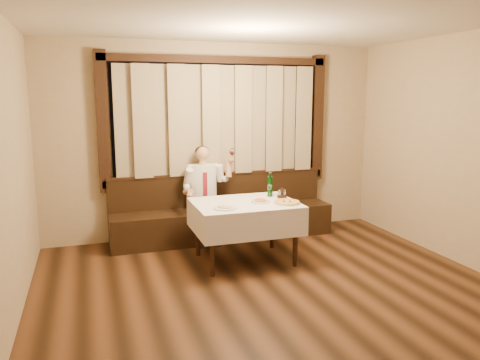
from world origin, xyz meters
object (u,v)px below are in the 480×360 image
object	(u,v)px
dining_table	(245,210)
pasta_red	(261,199)
seated_man	(205,186)
pasta_cream	(225,205)
cruet_caddy	(282,195)
pizza	(287,202)
green_bottle	(270,186)
banquette	(222,217)

from	to	relation	value
dining_table	pasta_red	bearing A→B (deg)	-17.65
pasta_red	seated_man	world-z (taller)	seated_man
pasta_red	pasta_cream	size ratio (longest dim) A/B	0.90
pasta_cream	cruet_caddy	size ratio (longest dim) A/B	2.24
pizza	dining_table	bearing A→B (deg)	153.84
dining_table	cruet_caddy	distance (m)	0.56
pizza	pasta_cream	bearing A→B (deg)	-178.81
pizza	green_bottle	distance (m)	0.48
green_bottle	seated_man	distance (m)	1.00
pizza	green_bottle	world-z (taller)	green_bottle
pasta_red	cruet_caddy	world-z (taller)	cruet_caddy
pasta_red	cruet_caddy	xyz separation A→B (m)	(0.35, 0.14, 0.01)
pasta_red	seated_man	size ratio (longest dim) A/B	0.18
seated_man	green_bottle	bearing A→B (deg)	-44.88
cruet_caddy	pasta_cream	bearing A→B (deg)	-157.16
pizza	pasta_red	bearing A→B (deg)	148.86
pizza	pasta_cream	distance (m)	0.79
pasta_red	dining_table	bearing A→B (deg)	162.35
pasta_red	seated_man	bearing A→B (deg)	114.95
seated_man	pizza	bearing A→B (deg)	-57.48
pasta_red	seated_man	xyz separation A→B (m)	(-0.46, 0.99, 0.00)
dining_table	cruet_caddy	xyz separation A→B (m)	(0.53, 0.09, 0.15)
pasta_cream	green_bottle	distance (m)	0.90
green_bottle	pizza	bearing A→B (deg)	-85.44
pasta_red	green_bottle	distance (m)	0.39
banquette	dining_table	distance (m)	1.08
banquette	green_bottle	size ratio (longest dim) A/B	10.10
dining_table	pizza	xyz separation A→B (m)	(0.46, -0.23, 0.12)
pasta_cream	dining_table	bearing A→B (deg)	36.55
banquette	dining_table	size ratio (longest dim) A/B	2.52
dining_table	seated_man	distance (m)	0.99
cruet_caddy	banquette	bearing A→B (deg)	121.37
banquette	pasta_red	size ratio (longest dim) A/B	12.95
dining_table	green_bottle	size ratio (longest dim) A/B	4.01
pasta_cream	seated_man	bearing A→B (deg)	87.69
dining_table	green_bottle	xyz separation A→B (m)	(0.42, 0.23, 0.24)
pizza	cruet_caddy	xyz separation A→B (m)	(0.07, 0.31, 0.03)
seated_man	pasta_cream	bearing A→B (deg)	-92.31
pizza	cruet_caddy	bearing A→B (deg)	77.47
pizza	pasta_red	distance (m)	0.33
dining_table	pasta_cream	size ratio (longest dim) A/B	4.62
banquette	pasta_cream	world-z (taller)	banquette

